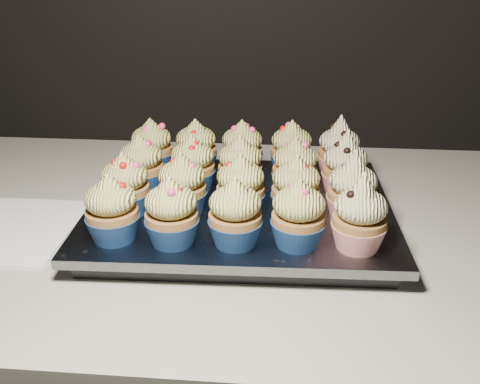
{
  "coord_description": "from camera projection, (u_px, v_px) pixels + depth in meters",
  "views": [
    {
      "loc": [
        0.02,
        1.02,
        1.25
      ],
      "look_at": [
        -0.03,
        1.67,
        0.95
      ],
      "focal_mm": 40.0,
      "sensor_mm": 36.0,
      "label": 1
    }
  ],
  "objects": [
    {
      "name": "worktop",
      "position": [
        264.0,
        229.0,
        0.77
      ],
      "size": [
        2.44,
        0.64,
        0.04
      ],
      "primitive_type": "cube",
      "color": "beige",
      "rests_on": "cabinet"
    },
    {
      "name": "napkin",
      "position": [
        6.0,
        229.0,
        0.73
      ],
      "size": [
        0.18,
        0.18,
        0.0
      ],
      "primitive_type": "cube",
      "rotation": [
        0.0,
        0.0,
        -0.01
      ],
      "color": "white",
      "rests_on": "worktop"
    },
    {
      "name": "baking_tray",
      "position": [
        240.0,
        218.0,
        0.74
      ],
      "size": [
        0.38,
        0.3,
        0.02
      ],
      "primitive_type": "cube",
      "rotation": [
        0.0,
        0.0,
        0.03
      ],
      "color": "black",
      "rests_on": "worktop"
    },
    {
      "name": "foil_lining",
      "position": [
        240.0,
        207.0,
        0.73
      ],
      "size": [
        0.41,
        0.33,
        0.01
      ],
      "primitive_type": "cube",
      "rotation": [
        0.0,
        0.0,
        0.03
      ],
      "color": "silver",
      "rests_on": "baking_tray"
    },
    {
      "name": "cupcake_0",
      "position": [
        112.0,
        210.0,
        0.62
      ],
      "size": [
        0.06,
        0.06,
        0.08
      ],
      "color": "navy",
      "rests_on": "foil_lining"
    },
    {
      "name": "cupcake_1",
      "position": [
        171.0,
        214.0,
        0.61
      ],
      "size": [
        0.06,
        0.06,
        0.08
      ],
      "color": "navy",
      "rests_on": "foil_lining"
    },
    {
      "name": "cupcake_2",
      "position": [
        235.0,
        215.0,
        0.61
      ],
      "size": [
        0.06,
        0.06,
        0.08
      ],
      "color": "navy",
      "rests_on": "foil_lining"
    },
    {
      "name": "cupcake_3",
      "position": [
        298.0,
        216.0,
        0.61
      ],
      "size": [
        0.06,
        0.06,
        0.08
      ],
      "color": "navy",
      "rests_on": "foil_lining"
    },
    {
      "name": "cupcake_4",
      "position": [
        360.0,
        217.0,
        0.6
      ],
      "size": [
        0.06,
        0.06,
        0.1
      ],
      "color": "#AA1F17",
      "rests_on": "foil_lining"
    },
    {
      "name": "cupcake_5",
      "position": [
        125.0,
        186.0,
        0.68
      ],
      "size": [
        0.06,
        0.06,
        0.08
      ],
      "color": "navy",
      "rests_on": "foil_lining"
    },
    {
      "name": "cupcake_6",
      "position": [
        182.0,
        186.0,
        0.68
      ],
      "size": [
        0.06,
        0.06,
        0.08
      ],
      "color": "navy",
      "rests_on": "foil_lining"
    },
    {
      "name": "cupcake_7",
      "position": [
        241.0,
        188.0,
        0.68
      ],
      "size": [
        0.06,
        0.06,
        0.08
      ],
      "color": "navy",
      "rests_on": "foil_lining"
    },
    {
      "name": "cupcake_8",
      "position": [
        296.0,
        189.0,
        0.68
      ],
      "size": [
        0.06,
        0.06,
        0.08
      ],
      "color": "navy",
      "rests_on": "foil_lining"
    },
    {
      "name": "cupcake_9",
      "position": [
        352.0,
        190.0,
        0.67
      ],
      "size": [
        0.06,
        0.06,
        0.1
      ],
      "color": "#AA1F17",
      "rests_on": "foil_lining"
    },
    {
      "name": "cupcake_10",
      "position": [
        141.0,
        165.0,
        0.75
      ],
      "size": [
        0.06,
        0.06,
        0.08
      ],
      "color": "navy",
      "rests_on": "foil_lining"
    },
    {
      "name": "cupcake_11",
      "position": [
        193.0,
        165.0,
        0.75
      ],
      "size": [
        0.06,
        0.06,
        0.08
      ],
      "color": "navy",
      "rests_on": "foil_lining"
    },
    {
      "name": "cupcake_12",
      "position": [
        240.0,
        167.0,
        0.74
      ],
      "size": [
        0.06,
        0.06,
        0.08
      ],
      "color": "navy",
      "rests_on": "foil_lining"
    },
    {
      "name": "cupcake_13",
      "position": [
        295.0,
        169.0,
        0.74
      ],
      "size": [
        0.06,
        0.06,
        0.08
      ],
      "color": "navy",
      "rests_on": "foil_lining"
    },
    {
      "name": "cupcake_14",
      "position": [
        345.0,
        167.0,
        0.74
      ],
      "size": [
        0.06,
        0.06,
        0.1
      ],
      "color": "#AA1F17",
      "rests_on": "foil_lining"
    },
    {
      "name": "cupcake_15",
      "position": [
        152.0,
        147.0,
        0.81
      ],
      "size": [
        0.06,
        0.06,
        0.08
      ],
      "color": "navy",
      "rests_on": "foil_lining"
    },
    {
      "name": "cupcake_16",
      "position": [
        196.0,
        148.0,
        0.81
      ],
      "size": [
        0.06,
        0.06,
        0.08
      ],
      "color": "navy",
      "rests_on": "foil_lining"
    },
    {
      "name": "cupcake_17",
      "position": [
        242.0,
        149.0,
        0.81
      ],
      "size": [
        0.06,
        0.06,
        0.08
      ],
      "color": "navy",
      "rests_on": "foil_lining"
    },
    {
      "name": "cupcake_18",
      "position": [
        291.0,
        150.0,
        0.8
      ],
      "size": [
        0.06,
        0.06,
        0.08
      ],
      "color": "navy",
      "rests_on": "foil_lining"
    },
    {
      "name": "cupcake_19",
      "position": [
        339.0,
        150.0,
        0.8
      ],
      "size": [
        0.06,
        0.06,
        0.1
      ],
      "color": "#AA1F17",
      "rests_on": "foil_lining"
    }
  ]
}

